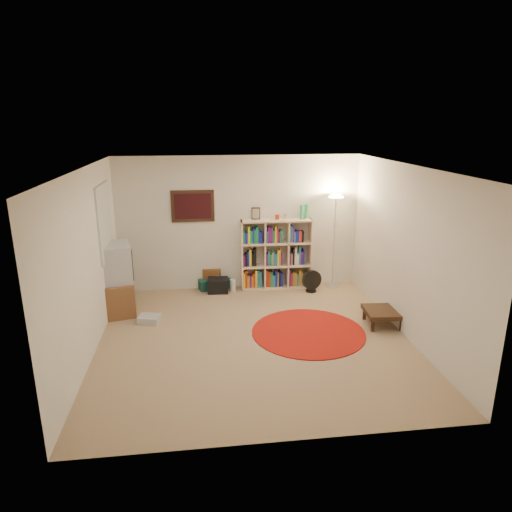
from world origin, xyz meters
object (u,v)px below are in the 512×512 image
at_px(bookshelf, 275,255).
at_px(side_table, 383,312).
at_px(floor_lamp, 336,210).
at_px(floor_fan, 312,281).
at_px(suitcase, 214,282).
at_px(tv_stand, 115,280).

xyz_separation_m(bookshelf, side_table, (1.40, -1.93, -0.43)).
bearing_deg(bookshelf, floor_lamp, -5.65).
distance_m(bookshelf, floor_fan, 0.86).
xyz_separation_m(floor_fan, suitcase, (-1.81, 0.49, -0.12)).
height_order(bookshelf, tv_stand, bookshelf).
distance_m(floor_fan, suitcase, 1.88).
height_order(bookshelf, floor_fan, bookshelf).
xyz_separation_m(bookshelf, floor_fan, (0.64, -0.38, -0.43)).
distance_m(suitcase, side_table, 3.28).
xyz_separation_m(bookshelf, tv_stand, (-2.83, -0.85, -0.08)).
xyz_separation_m(bookshelf, suitcase, (-1.17, 0.12, -0.55)).
distance_m(bookshelf, floor_lamp, 1.41).
relative_size(tv_stand, side_table, 1.98).
xyz_separation_m(tv_stand, side_table, (4.23, -1.07, -0.35)).
height_order(bookshelf, floor_lamp, floor_lamp).
relative_size(floor_lamp, suitcase, 2.70).
bearing_deg(bookshelf, tv_stand, -161.85).
bearing_deg(floor_fan, suitcase, 150.81).
bearing_deg(floor_fan, side_table, -77.90).
xyz_separation_m(floor_fan, tv_stand, (-3.47, -0.48, 0.35)).
bearing_deg(bookshelf, suitcase, 175.64).
bearing_deg(suitcase, floor_fan, -28.49).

